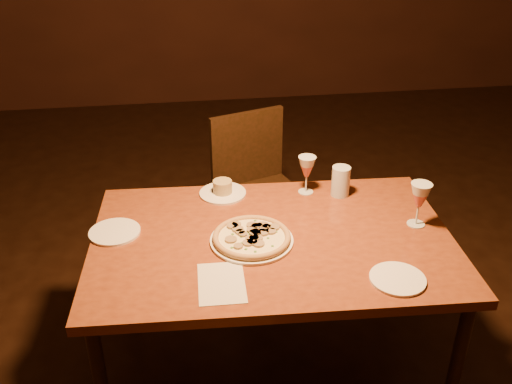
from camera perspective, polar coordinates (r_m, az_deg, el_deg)
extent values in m
plane|color=black|center=(2.60, 6.59, -17.08)|extent=(7.00, 7.00, 0.00)
cube|color=brown|center=(2.10, 1.65, -4.96)|extent=(1.36, 0.92, 0.04)
cylinder|color=black|center=(2.62, -12.74, -7.51)|extent=(0.05, 0.05, 0.67)
cylinder|color=black|center=(2.21, 19.21, -16.89)|extent=(0.05, 0.05, 0.67)
cylinder|color=black|center=(2.72, 13.38, -6.11)|extent=(0.05, 0.05, 0.67)
cube|color=black|center=(2.90, 0.79, -0.68)|extent=(0.51, 0.51, 0.04)
cube|color=black|center=(2.95, -0.90, 4.49)|extent=(0.39, 0.16, 0.38)
cylinder|color=black|center=(2.83, -0.61, -6.87)|extent=(0.03, 0.03, 0.41)
cylinder|color=black|center=(3.08, -3.37, -3.71)|extent=(0.03, 0.03, 0.41)
cylinder|color=black|center=(2.97, 5.05, -5.15)|extent=(0.03, 0.03, 0.41)
cylinder|color=black|center=(3.20, 1.97, -2.28)|extent=(0.03, 0.03, 0.41)
cylinder|color=white|center=(2.06, -0.44, -4.87)|extent=(0.30, 0.30, 0.01)
cylinder|color=beige|center=(2.06, -0.44, -4.61)|extent=(0.27, 0.27, 0.01)
torus|color=tan|center=(2.06, -0.44, -4.49)|extent=(0.28, 0.28, 0.02)
cylinder|color=white|center=(2.38, -3.35, -0.11)|extent=(0.19, 0.19, 0.01)
cylinder|color=tan|center=(2.36, -3.37, 0.54)|extent=(0.08, 0.08, 0.05)
cylinder|color=silver|center=(2.36, 8.46, 1.08)|extent=(0.08, 0.08, 0.13)
cylinder|color=white|center=(2.18, -13.95, -3.90)|extent=(0.19, 0.19, 0.01)
cylinder|color=white|center=(1.94, 13.97, -8.43)|extent=(0.18, 0.18, 0.01)
cube|color=beige|center=(1.87, -3.47, -9.05)|extent=(0.16, 0.23, 0.00)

